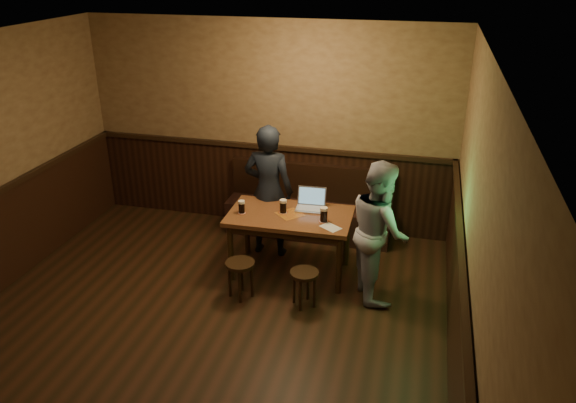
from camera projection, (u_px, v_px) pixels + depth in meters
The scene contains 12 objects.
room at pixel (185, 232), 5.13m from camera, with size 5.04×6.04×2.84m.
bench at pixel (308, 213), 7.60m from camera, with size 2.20×0.50×0.95m.
pub_table at pixel (290, 222), 6.53m from camera, with size 1.44×0.84×0.77m.
stool_left at pixel (240, 269), 6.17m from camera, with size 0.39×0.39×0.44m.
stool_right at pixel (304, 279), 6.02m from camera, with size 0.35×0.35×0.42m.
pint_left at pixel (242, 207), 6.49m from camera, with size 0.10×0.10×0.16m.
pint_mid at pixel (283, 206), 6.49m from camera, with size 0.11×0.11×0.17m.
pint_right at pixel (324, 215), 6.28m from camera, with size 0.11×0.11×0.17m.
laptop at pixel (311, 203), 6.63m from camera, with size 0.35×0.29×0.24m.
menu at pixel (331, 227), 6.18m from camera, with size 0.22×0.15×0.00m, color silver.
person_suit at pixel (269, 191), 6.91m from camera, with size 0.62×0.40×1.69m, color black.
person_grey at pixel (379, 230), 6.07m from camera, with size 0.77×0.60×1.58m, color #98989D.
Camera 1 is at (2.03, -3.99, 3.55)m, focal length 35.00 mm.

